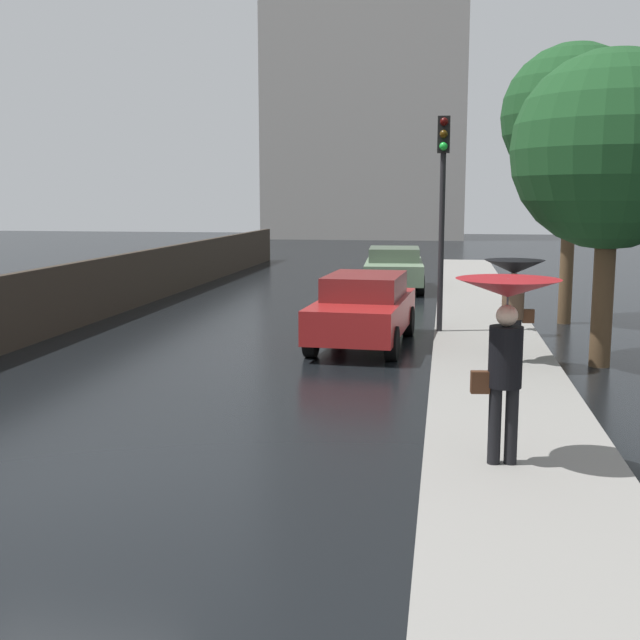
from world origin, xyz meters
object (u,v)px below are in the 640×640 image
street_tree_mid (574,118)px  car_green_near_kerb (394,267)px  pedestrian_with_umbrella_near (507,319)px  traffic_light (443,185)px  street_tree_near (611,152)px  car_red_mid_road (364,308)px  pedestrian_with_umbrella_far (514,281)px

street_tree_mid → car_green_near_kerb: bearing=125.0°
pedestrian_with_umbrella_near → traffic_light: bearing=-92.0°
traffic_light → street_tree_near: size_ratio=0.82×
car_green_near_kerb → pedestrian_with_umbrella_near: bearing=-85.8°
pedestrian_with_umbrella_near → street_tree_mid: bearing=-108.2°
car_red_mid_road → traffic_light: 3.16m
pedestrian_with_umbrella_far → traffic_light: traffic_light is taller
pedestrian_with_umbrella_far → street_tree_mid: size_ratio=0.28×
pedestrian_with_umbrella_far → traffic_light: (-1.28, 3.12, 1.71)m
car_red_mid_road → traffic_light: traffic_light is taller
traffic_light → street_tree_near: bearing=-41.6°
car_red_mid_road → pedestrian_with_umbrella_far: 3.52m
pedestrian_with_umbrella_near → street_tree_near: size_ratio=0.37×
car_green_near_kerb → pedestrian_with_umbrella_near: pedestrian_with_umbrella_near is taller
street_tree_mid → traffic_light: bearing=-140.8°
pedestrian_with_umbrella_near → pedestrian_with_umbrella_far: 5.55m
car_green_near_kerb → car_red_mid_road: bearing=-93.2°
car_green_near_kerb → traffic_light: traffic_light is taller
car_green_near_kerb → pedestrian_with_umbrella_far: pedestrian_with_umbrella_far is taller
car_green_near_kerb → pedestrian_with_umbrella_near: (2.31, -17.51, 1.00)m
traffic_light → car_red_mid_road: bearing=-142.9°
pedestrian_with_umbrella_near → street_tree_mid: 11.69m
car_green_near_kerb → street_tree_mid: size_ratio=0.68×
pedestrian_with_umbrella_far → street_tree_near: size_ratio=0.33×
street_tree_near → car_red_mid_road: bearing=162.4°
pedestrian_with_umbrella_near → traffic_light: traffic_light is taller
car_red_mid_road → street_tree_near: street_tree_near is taller
car_red_mid_road → street_tree_mid: 7.04m
car_red_mid_road → street_tree_near: size_ratio=0.78×
traffic_light → street_tree_mid: (2.96, 2.41, 1.56)m
car_red_mid_road → pedestrian_with_umbrella_near: 7.88m
traffic_light → pedestrian_with_umbrella_far: bearing=-67.7°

